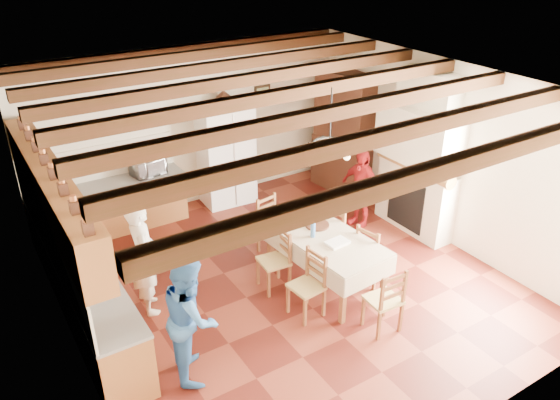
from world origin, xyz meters
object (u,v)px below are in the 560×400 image
object	(u,v)px
person_woman_blue	(191,317)
dining_table	(325,241)
chair_left_far	(274,260)
person_woman_red	(360,188)
microwave	(148,166)
chair_end_far	(273,226)
chair_right_near	(373,253)
refrigerator	(225,154)
hutch	(344,133)
chair_end_near	(383,298)
chair_left_near	(306,285)
chair_right_far	(340,232)
person_man	(144,257)

from	to	relation	value
person_woman_blue	dining_table	bearing A→B (deg)	-55.47
chair_left_far	person_woman_red	xyz separation A→B (m)	(2.28, 0.81, 0.24)
dining_table	microwave	size ratio (longest dim) A/B	3.46
chair_end_far	person_woman_red	xyz separation A→B (m)	(1.76, -0.04, 0.24)
chair_end_far	dining_table	bearing A→B (deg)	-93.27
chair_end_far	chair_right_near	bearing A→B (deg)	-72.37
person_woman_red	chair_end_far	bearing A→B (deg)	-98.21
refrigerator	microwave	world-z (taller)	refrigerator
hutch	chair_end_near	distance (m)	4.36
chair_right_near	chair_end_far	bearing A→B (deg)	16.97
chair_right_near	person_woman_red	bearing A→B (deg)	-45.04
chair_left_near	microwave	bearing A→B (deg)	-173.70
hutch	chair_right_far	world-z (taller)	hutch
chair_end_far	microwave	bearing A→B (deg)	110.01
hutch	microwave	size ratio (longest dim) A/B	4.26
chair_end_near	person_man	size ratio (longest dim) A/B	0.57
chair_left_near	chair_end_near	world-z (taller)	same
microwave	chair_end_near	bearing A→B (deg)	-83.06
chair_right_near	chair_end_near	bearing A→B (deg)	134.12
person_woman_red	chair_right_far	bearing A→B (deg)	-61.53
refrigerator	chair_right_far	world-z (taller)	refrigerator
chair_left_far	person_woman_red	distance (m)	2.43
chair_left_far	person_man	distance (m)	1.83
chair_right_near	chair_end_far	xyz separation A→B (m)	(-0.82, 1.49, 0.00)
chair_left_near	chair_right_near	xyz separation A→B (m)	(1.30, 0.13, 0.00)
dining_table	chair_right_near	world-z (taller)	chair_right_near
microwave	person_man	bearing A→B (deg)	-123.19
hutch	person_woman_red	bearing A→B (deg)	-123.60
microwave	person_woman_red	bearing A→B (deg)	-46.63
refrigerator	chair_right_far	xyz separation A→B (m)	(0.55, -2.84, -0.47)
dining_table	person_woman_blue	size ratio (longest dim) A/B	1.22
person_man	person_woman_red	distance (m)	4.01
refrigerator	person_man	bearing A→B (deg)	-132.49
hutch	chair_end_far	distance (m)	2.84
hutch	chair_end_near	size ratio (longest dim) A/B	2.48
chair_left_near	dining_table	bearing A→B (deg)	119.35
chair_left_near	person_woman_blue	world-z (taller)	person_woman_blue
chair_left_near	chair_end_near	distance (m)	1.03
refrigerator	chair_end_near	bearing A→B (deg)	-87.26
dining_table	chair_left_far	size ratio (longest dim) A/B	2.02
person_woman_red	chair_left_far	bearing A→B (deg)	-77.33
chair_end_far	person_man	world-z (taller)	person_man
chair_end_near	chair_end_far	size ratio (longest dim) A/B	1.00
chair_end_near	person_man	world-z (taller)	person_man
chair_left_far	microwave	size ratio (longest dim) A/B	1.71
refrigerator	hutch	bearing A→B (deg)	-17.26
refrigerator	chair_right_near	bearing A→B (deg)	-77.70
chair_end_near	person_woman_blue	bearing A→B (deg)	-10.99
chair_right_far	chair_end_near	xyz separation A→B (m)	(-0.57, -1.65, 0.00)
dining_table	person_woman_red	world-z (taller)	person_woman_red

